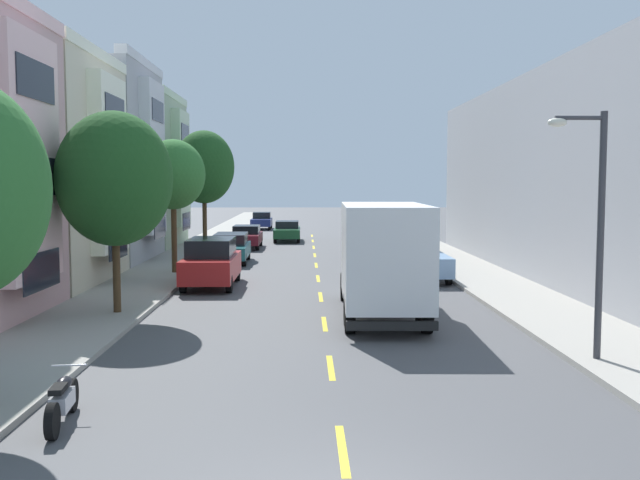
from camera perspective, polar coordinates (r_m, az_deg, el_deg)
ground_plane at (r=39.14m, az=-0.38°, el=-1.50°), size 160.00×160.00×0.00m
sidewalk_left at (r=37.71m, az=-11.19°, el=-1.72°), size 3.20×120.00×0.14m
sidewalk_right at (r=37.93m, az=10.46°, el=-1.67°), size 3.20×120.00×0.14m
lane_centerline_dashes at (r=33.68m, az=-0.24°, el=-2.49°), size 0.14×47.20×0.01m
townhouse_fourth_dove_grey at (r=40.07m, az=-21.10°, el=5.53°), size 11.68×8.29×10.46m
townhouse_fifth_sage at (r=48.16m, az=-17.73°, el=4.98°), size 11.81×8.29×9.74m
street_tree_second at (r=22.99m, az=-15.95°, el=4.66°), size 3.53×3.53×6.19m
street_tree_third at (r=32.68m, az=-11.54°, el=5.07°), size 2.84×2.84×5.92m
street_tree_farthest at (r=42.47m, az=-9.15°, el=5.71°), size 3.50×3.50×7.01m
street_lamp at (r=17.35m, az=20.80°, el=1.96°), size 1.35×0.28×5.60m
delivery_box_truck at (r=22.20m, az=4.92°, el=-1.09°), size 2.61×7.72×3.51m
parked_hatchback_navy at (r=64.01m, az=-4.63°, el=1.53°), size 1.74×4.00×1.50m
parked_sedan_burgundy at (r=45.69m, az=-5.84°, el=0.29°), size 1.81×4.51×1.43m
parked_suv_red at (r=29.04m, az=-8.58°, el=-1.73°), size 1.95×4.80×1.93m
parked_hatchback_charcoal at (r=40.14m, az=6.00°, el=-0.29°), size 1.77×4.01×1.50m
parked_wagon_teal at (r=37.57m, az=-7.08°, el=-0.57°), size 1.89×4.72×1.50m
parked_wagon_silver at (r=52.34m, az=4.09°, el=0.91°), size 1.93×4.74×1.50m
parked_pickup_sky at (r=31.47m, az=7.86°, el=-1.53°), size 2.04×5.31×1.73m
moving_forest_sedan at (r=50.78m, az=-2.61°, el=0.74°), size 1.80×4.50×1.43m
parked_motorcycle at (r=13.42m, az=-19.70°, el=-11.90°), size 0.62×2.05×0.90m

